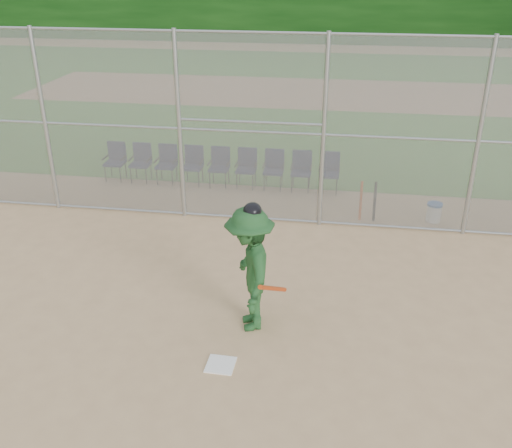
# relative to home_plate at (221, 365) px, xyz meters

# --- Properties ---
(ground) EXTENTS (100.00, 100.00, 0.00)m
(ground) POSITION_rel_home_plate_xyz_m (0.14, -0.08, -0.01)
(ground) COLOR tan
(ground) RESTS_ON ground
(grass_strip) EXTENTS (100.00, 100.00, 0.00)m
(grass_strip) POSITION_rel_home_plate_xyz_m (0.14, 17.92, -0.00)
(grass_strip) COLOR #2F6D20
(grass_strip) RESTS_ON ground
(dirt_patch_far) EXTENTS (24.00, 24.00, 0.00)m
(dirt_patch_far) POSITION_rel_home_plate_xyz_m (0.14, 17.92, -0.00)
(dirt_patch_far) COLOR tan
(dirt_patch_far) RESTS_ON ground
(backstop_fence) EXTENTS (16.09, 0.09, 4.00)m
(backstop_fence) POSITION_rel_home_plate_xyz_m (0.14, 4.92, 2.06)
(backstop_fence) COLOR gray
(backstop_fence) RESTS_ON ground
(home_plate) EXTENTS (0.41, 0.41, 0.02)m
(home_plate) POSITION_rel_home_plate_xyz_m (0.00, 0.00, 0.00)
(home_plate) COLOR white
(home_plate) RESTS_ON ground
(batter_at_plate) EXTENTS (1.11, 1.49, 2.09)m
(batter_at_plate) POSITION_rel_home_plate_xyz_m (0.26, 1.04, 1.00)
(batter_at_plate) COLOR #1D4A21
(batter_at_plate) RESTS_ON ground
(water_cooler) EXTENTS (0.33, 0.33, 0.42)m
(water_cooler) POSITION_rel_home_plate_xyz_m (3.60, 5.47, 0.20)
(water_cooler) COLOR white
(water_cooler) RESTS_ON ground
(spare_bats) EXTENTS (0.36, 0.30, 0.84)m
(spare_bats) POSITION_rel_home_plate_xyz_m (2.16, 5.38, 0.41)
(spare_bats) COLOR #D84C14
(spare_bats) RESTS_ON ground
(chair_0) EXTENTS (0.54, 0.52, 0.96)m
(chair_0) POSITION_rel_home_plate_xyz_m (-4.20, 6.83, 0.47)
(chair_0) COLOR #0F183A
(chair_0) RESTS_ON ground
(chair_1) EXTENTS (0.54, 0.52, 0.96)m
(chair_1) POSITION_rel_home_plate_xyz_m (-3.51, 6.83, 0.47)
(chair_1) COLOR #0F183A
(chair_1) RESTS_ON ground
(chair_2) EXTENTS (0.54, 0.52, 0.96)m
(chair_2) POSITION_rel_home_plate_xyz_m (-2.83, 6.83, 0.47)
(chair_2) COLOR #0F183A
(chair_2) RESTS_ON ground
(chair_3) EXTENTS (0.54, 0.52, 0.96)m
(chair_3) POSITION_rel_home_plate_xyz_m (-2.15, 6.83, 0.47)
(chair_3) COLOR #0F183A
(chair_3) RESTS_ON ground
(chair_4) EXTENTS (0.54, 0.52, 0.96)m
(chair_4) POSITION_rel_home_plate_xyz_m (-1.47, 6.83, 0.47)
(chair_4) COLOR #0F183A
(chair_4) RESTS_ON ground
(chair_5) EXTENTS (0.54, 0.52, 0.96)m
(chair_5) POSITION_rel_home_plate_xyz_m (-0.78, 6.83, 0.47)
(chair_5) COLOR #0F183A
(chair_5) RESTS_ON ground
(chair_6) EXTENTS (0.54, 0.52, 0.96)m
(chair_6) POSITION_rel_home_plate_xyz_m (-0.10, 6.83, 0.47)
(chair_6) COLOR #0F183A
(chair_6) RESTS_ON ground
(chair_7) EXTENTS (0.54, 0.52, 0.96)m
(chair_7) POSITION_rel_home_plate_xyz_m (0.58, 6.83, 0.47)
(chair_7) COLOR #0F183A
(chair_7) RESTS_ON ground
(chair_8) EXTENTS (0.54, 0.52, 0.96)m
(chair_8) POSITION_rel_home_plate_xyz_m (1.26, 6.83, 0.47)
(chair_8) COLOR #0F183A
(chair_8) RESTS_ON ground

